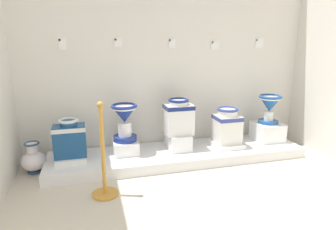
% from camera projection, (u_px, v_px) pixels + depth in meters
% --- Properties ---
extents(wall_back, '(4.19, 0.06, 3.15)m').
position_uv_depth(wall_back, '(170.00, 39.00, 3.96)').
color(wall_back, silver).
rests_on(wall_back, ground_plane).
extents(display_platform, '(3.35, 0.78, 0.13)m').
position_uv_depth(display_platform, '(179.00, 155.00, 3.91)').
color(display_platform, white).
rests_on(display_platform, ground_plane).
extents(plinth_block_slender_white, '(0.36, 0.33, 0.06)m').
position_uv_depth(plinth_block_slender_white, '(71.00, 158.00, 3.53)').
color(plinth_block_slender_white, white).
rests_on(plinth_block_slender_white, display_platform).
extents(antique_toilet_slender_white, '(0.38, 0.25, 0.46)m').
position_uv_depth(antique_toilet_slender_white, '(70.00, 138.00, 3.47)').
color(antique_toilet_slender_white, navy).
rests_on(antique_toilet_slender_white, plinth_block_slender_white).
extents(plinth_block_central_ornate, '(0.31, 0.34, 0.17)m').
position_uv_depth(plinth_block_central_ornate, '(126.00, 147.00, 3.77)').
color(plinth_block_central_ornate, white).
rests_on(plinth_block_central_ornate, display_platform).
extents(antique_toilet_central_ornate, '(0.33, 0.33, 0.47)m').
position_uv_depth(antique_toilet_central_ornate, '(124.00, 118.00, 3.67)').
color(antique_toilet_central_ornate, navy).
rests_on(antique_toilet_central_ornate, plinth_block_central_ornate).
extents(plinth_block_broad_patterned, '(0.28, 0.38, 0.22)m').
position_uv_depth(plinth_block_broad_patterned, '(178.00, 141.00, 3.92)').
color(plinth_block_broad_patterned, white).
rests_on(plinth_block_broad_patterned, display_platform).
extents(antique_toilet_broad_patterned, '(0.37, 0.30, 0.47)m').
position_uv_depth(antique_toilet_broad_patterned, '(178.00, 116.00, 3.83)').
color(antique_toilet_broad_patterned, white).
rests_on(antique_toilet_broad_patterned, plinth_block_broad_patterned).
extents(plinth_block_leftmost, '(0.38, 0.39, 0.06)m').
position_uv_depth(plinth_block_leftmost, '(226.00, 144.00, 4.02)').
color(plinth_block_leftmost, white).
rests_on(plinth_block_leftmost, display_platform).
extents(antique_toilet_leftmost, '(0.33, 0.32, 0.48)m').
position_uv_depth(antique_toilet_leftmost, '(227.00, 125.00, 3.96)').
color(antique_toilet_leftmost, white).
rests_on(antique_toilet_leftmost, plinth_block_leftmost).
extents(plinth_block_rightmost, '(0.38, 0.38, 0.26)m').
position_uv_depth(plinth_block_rightmost, '(267.00, 132.00, 4.26)').
color(plinth_block_rightmost, white).
rests_on(plinth_block_rightmost, display_platform).
extents(antique_toilet_rightmost, '(0.32, 0.32, 0.41)m').
position_uv_depth(antique_toilet_rightmost, '(270.00, 105.00, 4.16)').
color(antique_toilet_rightmost, '#205197').
rests_on(antique_toilet_rightmost, plinth_block_rightmost).
extents(info_placard_first, '(0.09, 0.01, 0.15)m').
position_uv_depth(info_placard_first, '(62.00, 44.00, 3.59)').
color(info_placard_first, white).
extents(info_placard_second, '(0.10, 0.01, 0.12)m').
position_uv_depth(info_placard_second, '(118.00, 42.00, 3.76)').
color(info_placard_second, white).
extents(info_placard_third, '(0.10, 0.01, 0.13)m').
position_uv_depth(info_placard_third, '(172.00, 43.00, 3.94)').
color(info_placard_third, white).
extents(info_placard_fourth, '(0.13, 0.01, 0.12)m').
position_uv_depth(info_placard_fourth, '(215.00, 45.00, 4.11)').
color(info_placard_fourth, white).
extents(info_placard_fifth, '(0.13, 0.01, 0.14)m').
position_uv_depth(info_placard_fifth, '(259.00, 43.00, 4.28)').
color(info_placard_fifth, white).
extents(decorative_vase_spare, '(0.29, 0.29, 0.38)m').
position_uv_depth(decorative_vase_spare, '(33.00, 160.00, 3.49)').
color(decorative_vase_spare, '#304C6D').
rests_on(decorative_vase_spare, ground_plane).
extents(stanchion_post_near_left, '(0.27, 0.27, 0.98)m').
position_uv_depth(stanchion_post_near_left, '(104.00, 170.00, 2.94)').
color(stanchion_post_near_left, gold).
rests_on(stanchion_post_near_left, ground_plane).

